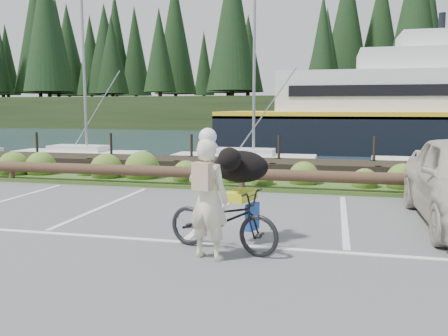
{
  "coord_description": "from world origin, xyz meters",
  "views": [
    {
      "loc": [
        2.37,
        -7.59,
        2.18
      ],
      "look_at": [
        0.42,
        0.73,
        1.1
      ],
      "focal_mm": 38.0,
      "sensor_mm": 36.0,
      "label": 1
    }
  ],
  "objects": [
    {
      "name": "harbor_backdrop",
      "position": [
        0.4,
        78.42,
        -0.0
      ],
      "size": [
        170.0,
        160.0,
        30.0
      ],
      "color": "#1B2F41",
      "rests_on": "ground"
    },
    {
      "name": "vegetation_strip",
      "position": [
        0.0,
        5.3,
        0.05
      ],
      "size": [
        34.0,
        1.6,
        0.1
      ],
      "primitive_type": "cube",
      "color": "#3D5B21",
      "rests_on": "ground"
    },
    {
      "name": "ground",
      "position": [
        0.0,
        0.0,
        0.0
      ],
      "size": [
        72.0,
        72.0,
        0.0
      ],
      "primitive_type": "plane",
      "color": "#525154"
    },
    {
      "name": "log_rail",
      "position": [
        0.0,
        4.6,
        0.0
      ],
      "size": [
        32.0,
        0.3,
        0.6
      ],
      "primitive_type": null,
      "color": "#443021",
      "rests_on": "ground"
    },
    {
      "name": "cyclist",
      "position": [
        0.61,
        -1.11,
        0.88
      ],
      "size": [
        0.73,
        0.58,
        1.76
      ],
      "primitive_type": "imported",
      "rotation": [
        0.0,
        0.0,
        2.87
      ],
      "color": "beige",
      "rests_on": "ground"
    },
    {
      "name": "dog",
      "position": [
        0.9,
        -0.11,
        1.24
      ],
      "size": [
        0.67,
        0.99,
        0.52
      ],
      "primitive_type": "ellipsoid",
      "rotation": [
        0.0,
        0.0,
        1.3
      ],
      "color": "black",
      "rests_on": "bicycle"
    },
    {
      "name": "bicycle",
      "position": [
        0.73,
        -0.69,
        0.49
      ],
      "size": [
        1.97,
        1.13,
        0.98
      ],
      "primitive_type": "imported",
      "rotation": [
        0.0,
        0.0,
        1.3
      ],
      "color": "black",
      "rests_on": "ground"
    }
  ]
}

